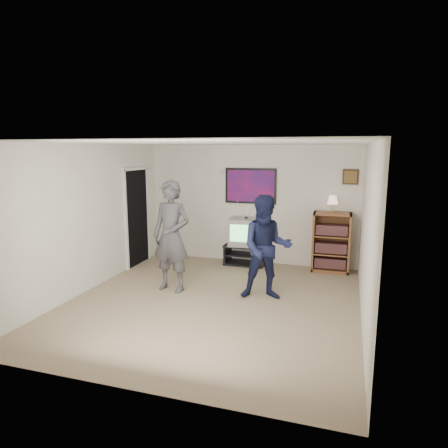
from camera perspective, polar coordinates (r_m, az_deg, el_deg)
The scene contains 13 objects.
room_shell at distance 6.48m, azimuth -0.65°, elevation 0.33°, with size 4.51×5.00×2.51m.
media_stand at distance 8.49m, azimuth 3.04°, elevation -4.39°, with size 0.87×0.50×0.43m.
crt_television at distance 8.37m, azimuth 3.18°, elevation -1.10°, with size 0.67×0.57×0.57m, color gray, non-canonical shape.
bookshelf at distance 8.21m, azimuth 15.08°, elevation -2.53°, with size 0.72×0.41×1.19m, color brown, non-canonical shape.
table_lamp at distance 8.07m, azimuth 15.26°, elevation 2.74°, with size 0.21×0.21×0.33m, color #F9D9BD, non-canonical shape.
person_tall at distance 6.84m, azimuth -7.53°, elevation -1.75°, with size 0.70×0.46×1.91m, color #3E3E42.
person_short at distance 6.46m, azimuth 6.07°, elevation -3.38°, with size 0.83×0.64×1.70m, color #141939.
controller_left at distance 7.03m, azimuth -7.18°, elevation 1.11°, with size 0.04×0.13×0.04m, color white.
controller_right at distance 6.66m, azimuth 6.28°, elevation -0.37°, with size 0.03×0.12×0.03m, color white.
poster at distance 8.46m, azimuth 3.82°, elevation 5.45°, with size 1.10×0.03×0.75m, color black.
air_vent at distance 8.59m, azimuth 0.25°, elevation 7.55°, with size 0.28×0.02×0.14m, color white.
small_picture at distance 8.22m, azimuth 17.62°, elevation 6.44°, with size 0.30×0.03×0.30m, color black.
doorway at distance 8.56m, azimuth -12.37°, elevation 0.89°, with size 0.03×0.85×2.00m, color black.
Camera 1 is at (1.97, -5.72, 2.40)m, focal length 32.00 mm.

